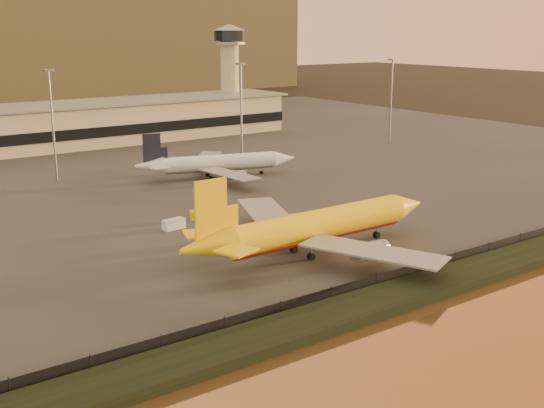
{
  "coord_description": "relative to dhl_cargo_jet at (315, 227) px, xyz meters",
  "views": [
    {
      "loc": [
        -59.66,
        -74.68,
        34.53
      ],
      "look_at": [
        2.67,
        12.0,
        6.88
      ],
      "focal_mm": 45.0,
      "sensor_mm": 36.0,
      "label": 1
    }
  ],
  "objects": [
    {
      "name": "dhl_cargo_jet",
      "position": [
        0.0,
        0.0,
        0.0
      ],
      "size": [
        47.75,
        46.96,
        14.31
      ],
      "rotation": [
        0.0,
        0.0,
        0.01
      ],
      "color": "yellow",
      "rests_on": "tarmac"
    },
    {
      "name": "white_narrowbody_jet",
      "position": [
        16.82,
        57.13,
        -0.94
      ],
      "size": [
        38.08,
        36.28,
        11.15
      ],
      "rotation": [
        0.0,
        0.0,
        -0.29
      ],
      "color": "white",
      "rests_on": "tarmac"
    },
    {
      "name": "gse_vehicle_white",
      "position": [
        -11.83,
        24.79,
        -3.39
      ],
      "size": [
        4.07,
        2.11,
        1.77
      ],
      "primitive_type": "cube",
      "rotation": [
        0.0,
        0.0,
        0.09
      ],
      "color": "white",
      "rests_on": "tarmac"
    },
    {
      "name": "perimeter_fence",
      "position": [
        -5.29,
        -17.04,
        -3.17
      ],
      "size": [
        300.0,
        0.05,
        2.2
      ],
      "primitive_type": "cube",
      "color": "black",
      "rests_on": "tarmac"
    },
    {
      "name": "control_tower",
      "position": [
        64.71,
        126.96,
        17.19
      ],
      "size": [
        11.2,
        11.2,
        35.5
      ],
      "color": "tan",
      "rests_on": "tarmac"
    },
    {
      "name": "gse_vehicle_yellow",
      "position": [
        -4.95,
        27.48,
        -3.44
      ],
      "size": [
        4.07,
        3.03,
        1.67
      ],
      "primitive_type": "cube",
      "rotation": [
        0.0,
        0.0,
        -0.42
      ],
      "color": "yellow",
      "rests_on": "tarmac"
    },
    {
      "name": "embankment",
      "position": [
        -5.29,
        -21.04,
        -3.77
      ],
      "size": [
        320.0,
        7.0,
        1.4
      ],
      "primitive_type": "cube",
      "color": "black",
      "rests_on": "ground"
    },
    {
      "name": "ground",
      "position": [
        -5.29,
        -4.04,
        -4.47
      ],
      "size": [
        900.0,
        900.0,
        0.0
      ],
      "primitive_type": "plane",
      "color": "black",
      "rests_on": "ground"
    },
    {
      "name": "apron_light_masts",
      "position": [
        9.71,
        70.96,
        11.23
      ],
      "size": [
        152.2,
        12.2,
        25.4
      ],
      "color": "slate",
      "rests_on": "tarmac"
    },
    {
      "name": "tarmac",
      "position": [
        -5.29,
        90.96,
        -4.37
      ],
      "size": [
        320.0,
        220.0,
        0.2
      ],
      "primitive_type": "cube",
      "color": "#2D2D2D",
      "rests_on": "ground"
    }
  ]
}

